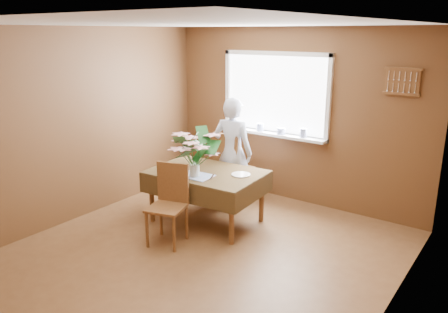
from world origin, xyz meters
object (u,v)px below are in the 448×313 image
Objects in this scene: chair_near at (170,200)px; flower_bouquet at (194,149)px; chair_far at (231,165)px; dining_table at (206,177)px; seated_woman at (233,153)px.

flower_bouquet is (0.02, 0.44, 0.53)m from chair_near.
flower_bouquet is at bearing 104.40° from chair_far.
chair_near reaches higher than dining_table.
chair_far is at bearing 78.84° from chair_near.
dining_table is 0.50m from flower_bouquet.
chair_far is 1.44m from chair_near.
seated_woman is (-0.05, 0.66, 0.18)m from dining_table.
seated_woman is 2.50× the size of flower_bouquet.
seated_woman is at bearing 93.43° from flower_bouquet.
chair_far is 0.67× the size of seated_woman.
seated_woman is at bearing 75.04° from chair_near.
chair_near is (-0.02, -0.69, -0.10)m from dining_table.
flower_bouquet reaches higher than chair_near.
chair_near is at bearing -93.14° from flower_bouquet.
flower_bouquet reaches higher than dining_table.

